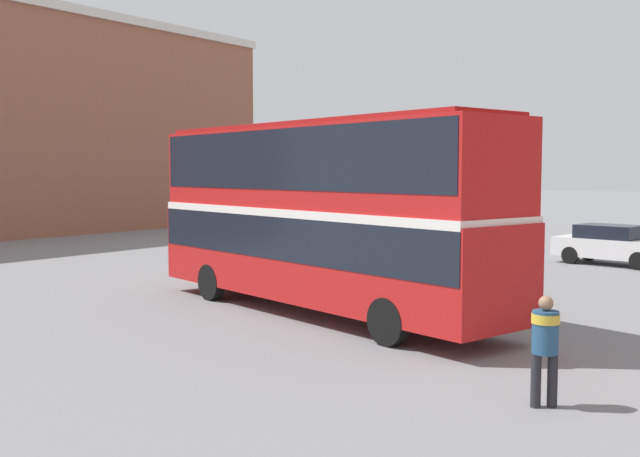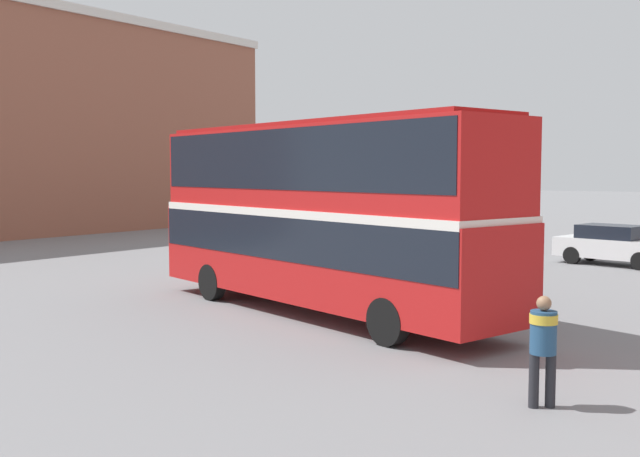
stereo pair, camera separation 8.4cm
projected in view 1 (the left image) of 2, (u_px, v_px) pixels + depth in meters
ground_plane at (373, 318)px, 18.02m from camera, size 240.00×240.00×0.00m
double_decker_bus at (320, 206)px, 18.43m from camera, size 11.46×5.22×4.71m
pedestrian_foreground at (545, 339)px, 11.14m from camera, size 0.59×0.59×1.69m
parked_car_kerb_near at (612, 245)px, 28.19m from camera, size 4.42×2.34×1.51m
parked_car_kerb_far at (282, 244)px, 28.17m from camera, size 4.88×2.69×1.55m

